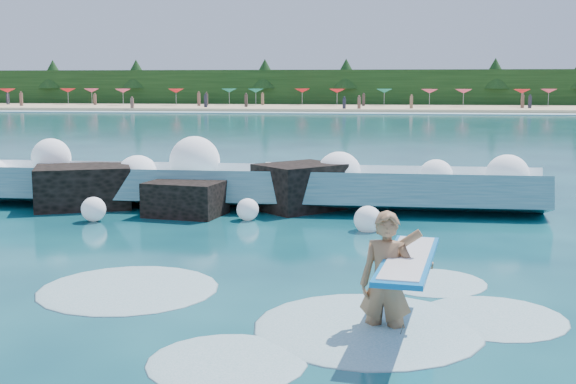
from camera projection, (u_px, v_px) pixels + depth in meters
ground at (184, 278)px, 12.13m from camera, size 200.00×200.00×0.00m
beach at (357, 108)px, 88.55m from camera, size 140.00×20.00×0.40m
wet_band at (354, 113)px, 77.79m from camera, size 140.00×5.00×0.08m
treeline at (360, 88)px, 98.00m from camera, size 140.00×4.00×5.00m
breaking_wave at (232, 187)px, 19.34m from camera, size 16.09×2.59×1.39m
rock_cluster at (180, 193)px, 18.67m from camera, size 8.41×3.31×1.39m
surfer_with_board at (391, 279)px, 9.44m from camera, size 1.16×3.06×1.94m
wave_spray at (238, 173)px, 19.17m from camera, size 14.70×4.21×1.89m
surf_foam at (307, 314)px, 10.28m from camera, size 9.45×5.67×0.16m
beach_umbrellas at (358, 91)px, 90.21m from camera, size 112.23×6.93×0.50m
beachgoers at (344, 100)px, 86.65m from camera, size 99.44×11.47×1.62m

